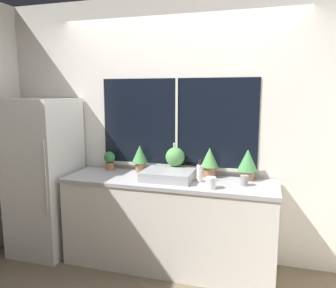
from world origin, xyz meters
TOP-DOWN VIEW (x-y plane):
  - ground_plane at (0.00, 0.00)m, footprint 14.00×14.00m
  - wall_back at (0.00, 0.63)m, footprint 8.00×0.09m
  - wall_left at (-1.97, 1.50)m, footprint 0.06×7.00m
  - counter at (0.00, 0.28)m, footprint 2.07×0.59m
  - refrigerator at (-1.39, 0.25)m, footprint 0.60×0.69m
  - sink at (-0.00, 0.29)m, footprint 0.48×0.43m
  - potted_plant_far_left at (-0.73, 0.49)m, footprint 0.12×0.12m
  - potted_plant_left at (-0.37, 0.49)m, footprint 0.17×0.17m
  - potted_plant_center at (0.01, 0.49)m, footprint 0.19×0.19m
  - potted_plant_right at (0.37, 0.49)m, footprint 0.17×0.17m
  - potted_plant_far_right at (0.73, 0.49)m, footprint 0.19×0.19m
  - soap_bottle at (0.31, 0.29)m, footprint 0.05×0.05m
  - mug_white at (0.45, 0.10)m, footprint 0.09×0.09m
  - mug_grey at (0.72, 0.28)m, footprint 0.07×0.07m

SIDE VIEW (x-z plane):
  - ground_plane at x=0.00m, z-range 0.00..0.00m
  - counter at x=0.00m, z-range 0.00..0.89m
  - refrigerator at x=-1.39m, z-range 0.00..1.67m
  - sink at x=0.00m, z-range 0.77..1.10m
  - mug_grey at x=0.72m, z-range 0.89..0.99m
  - mug_white at x=0.45m, z-range 0.89..0.99m
  - soap_bottle at x=0.31m, z-range 0.88..1.09m
  - potted_plant_far_left at x=-0.73m, z-range 0.90..1.10m
  - potted_plant_center at x=0.01m, z-range 0.92..1.20m
  - potted_plant_right at x=0.37m, z-range 0.91..1.21m
  - potted_plant_far_right at x=0.73m, z-range 0.91..1.22m
  - potted_plant_left at x=-0.37m, z-range 0.92..1.21m
  - wall_left at x=-1.97m, z-range 0.00..2.70m
  - wall_back at x=0.00m, z-range 0.00..2.70m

